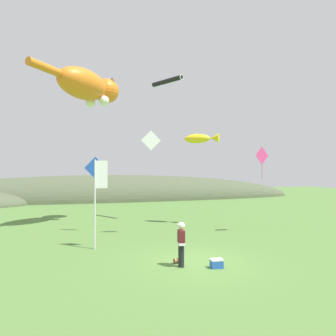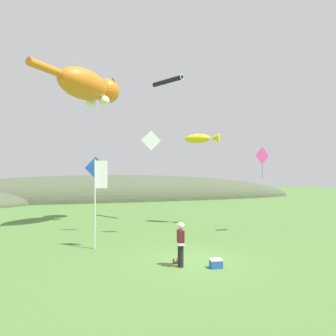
{
  "view_description": "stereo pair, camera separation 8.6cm",
  "coord_description": "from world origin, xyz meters",
  "px_view_note": "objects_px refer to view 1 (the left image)",
  "views": [
    {
      "loc": [
        -4.84,
        -11.85,
        3.77
      ],
      "look_at": [
        0.0,
        4.0,
        4.08
      ],
      "focal_mm": 32.0,
      "sensor_mm": 36.0,
      "label": 1
    },
    {
      "loc": [
        -4.76,
        -11.88,
        3.77
      ],
      "look_at": [
        0.0,
        4.0,
        4.08
      ],
      "focal_mm": 32.0,
      "sensor_mm": 36.0,
      "label": 2
    }
  ],
  "objects_px": {
    "kite_tube_streamer": "(167,81)",
    "kite_diamond_white": "(151,141)",
    "kite_diamond_blue": "(95,168)",
    "kite_giant_cat": "(88,86)",
    "festival_banner_pole": "(98,190)",
    "kite_diamond_pink": "(262,156)",
    "picnic_cooler": "(217,263)",
    "kite_fish_windsock": "(201,138)",
    "kite_spool": "(176,261)",
    "festival_attendant": "(181,243)"
  },
  "relations": [
    {
      "from": "picnic_cooler",
      "to": "festival_banner_pole",
      "type": "height_order",
      "value": "festival_banner_pole"
    },
    {
      "from": "kite_diamond_pink",
      "to": "kite_diamond_white",
      "type": "xyz_separation_m",
      "value": [
        -6.94,
        1.24,
        0.86
      ]
    },
    {
      "from": "festival_banner_pole",
      "to": "kite_diamond_pink",
      "type": "xyz_separation_m",
      "value": [
        10.21,
        0.92,
        1.97
      ]
    },
    {
      "from": "kite_spool",
      "to": "picnic_cooler",
      "type": "distance_m",
      "value": 1.72
    },
    {
      "from": "festival_attendant",
      "to": "kite_giant_cat",
      "type": "relative_size",
      "value": 0.27
    },
    {
      "from": "kite_diamond_pink",
      "to": "festival_banner_pole",
      "type": "bearing_deg",
      "value": -174.82
    },
    {
      "from": "kite_spool",
      "to": "picnic_cooler",
      "type": "relative_size",
      "value": 0.42
    },
    {
      "from": "festival_attendant",
      "to": "kite_tube_streamer",
      "type": "bearing_deg",
      "value": 75.94
    },
    {
      "from": "picnic_cooler",
      "to": "kite_giant_cat",
      "type": "bearing_deg",
      "value": 111.37
    },
    {
      "from": "festival_banner_pole",
      "to": "kite_diamond_white",
      "type": "bearing_deg",
      "value": 33.47
    },
    {
      "from": "kite_tube_streamer",
      "to": "kite_diamond_pink",
      "type": "xyz_separation_m",
      "value": [
        4.39,
        -6.23,
        -6.23
      ]
    },
    {
      "from": "kite_diamond_blue",
      "to": "kite_diamond_white",
      "type": "height_order",
      "value": "kite_diamond_white"
    },
    {
      "from": "kite_giant_cat",
      "to": "kite_fish_windsock",
      "type": "relative_size",
      "value": 2.6
    },
    {
      "from": "picnic_cooler",
      "to": "festival_banner_pole",
      "type": "bearing_deg",
      "value": 133.85
    },
    {
      "from": "festival_attendant",
      "to": "festival_banner_pole",
      "type": "xyz_separation_m",
      "value": [
        -3.03,
        3.98,
        1.98
      ]
    },
    {
      "from": "kite_spool",
      "to": "kite_diamond_white",
      "type": "distance_m",
      "value": 8.01
    },
    {
      "from": "picnic_cooler",
      "to": "kite_diamond_pink",
      "type": "height_order",
      "value": "kite_diamond_pink"
    },
    {
      "from": "picnic_cooler",
      "to": "kite_diamond_blue",
      "type": "relative_size",
      "value": 0.22
    },
    {
      "from": "kite_tube_streamer",
      "to": "kite_diamond_pink",
      "type": "height_order",
      "value": "kite_tube_streamer"
    },
    {
      "from": "kite_giant_cat",
      "to": "kite_diamond_pink",
      "type": "height_order",
      "value": "kite_giant_cat"
    },
    {
      "from": "picnic_cooler",
      "to": "kite_tube_streamer",
      "type": "relative_size",
      "value": 0.19
    },
    {
      "from": "kite_tube_streamer",
      "to": "kite_diamond_blue",
      "type": "height_order",
      "value": "kite_tube_streamer"
    },
    {
      "from": "kite_giant_cat",
      "to": "kite_fish_windsock",
      "type": "xyz_separation_m",
      "value": [
        8.0,
        -2.21,
        -3.81
      ]
    },
    {
      "from": "picnic_cooler",
      "to": "festival_banner_pole",
      "type": "relative_size",
      "value": 0.12
    },
    {
      "from": "festival_attendant",
      "to": "kite_diamond_white",
      "type": "xyz_separation_m",
      "value": [
        0.24,
        6.14,
        4.81
      ]
    },
    {
      "from": "festival_attendant",
      "to": "kite_diamond_blue",
      "type": "bearing_deg",
      "value": 109.48
    },
    {
      "from": "festival_attendant",
      "to": "kite_diamond_blue",
      "type": "height_order",
      "value": "kite_diamond_blue"
    },
    {
      "from": "festival_banner_pole",
      "to": "kite_diamond_blue",
      "type": "xyz_separation_m",
      "value": [
        0.11,
        4.27,
        1.19
      ]
    },
    {
      "from": "kite_spool",
      "to": "kite_diamond_white",
      "type": "xyz_separation_m",
      "value": [
        0.31,
        5.65,
        5.66
      ]
    },
    {
      "from": "festival_attendant",
      "to": "kite_tube_streamer",
      "type": "xyz_separation_m",
      "value": [
        2.79,
        11.14,
        10.18
      ]
    },
    {
      "from": "kite_diamond_pink",
      "to": "kite_diamond_blue",
      "type": "bearing_deg",
      "value": 161.65
    },
    {
      "from": "kite_diamond_pink",
      "to": "kite_diamond_white",
      "type": "bearing_deg",
      "value": 169.89
    },
    {
      "from": "picnic_cooler",
      "to": "kite_spool",
      "type": "bearing_deg",
      "value": 143.33
    },
    {
      "from": "kite_diamond_blue",
      "to": "festival_banner_pole",
      "type": "bearing_deg",
      "value": -91.5
    },
    {
      "from": "festival_attendant",
      "to": "kite_giant_cat",
      "type": "xyz_separation_m",
      "value": [
        -3.27,
        11.17,
        9.23
      ]
    },
    {
      "from": "kite_giant_cat",
      "to": "festival_banner_pole",
      "type": "bearing_deg",
      "value": -88.09
    },
    {
      "from": "festival_banner_pole",
      "to": "kite_diamond_pink",
      "type": "relative_size",
      "value": 2.2
    },
    {
      "from": "kite_giant_cat",
      "to": "kite_tube_streamer",
      "type": "height_order",
      "value": "kite_giant_cat"
    },
    {
      "from": "kite_tube_streamer",
      "to": "kite_diamond_blue",
      "type": "xyz_separation_m",
      "value": [
        -5.71,
        -2.89,
        -7.01
      ]
    },
    {
      "from": "festival_banner_pole",
      "to": "kite_diamond_pink",
      "type": "height_order",
      "value": "kite_diamond_pink"
    },
    {
      "from": "kite_tube_streamer",
      "to": "kite_diamond_white",
      "type": "relative_size",
      "value": 1.32
    },
    {
      "from": "picnic_cooler",
      "to": "kite_diamond_white",
      "type": "distance_m",
      "value": 8.77
    },
    {
      "from": "festival_attendant",
      "to": "kite_giant_cat",
      "type": "distance_m",
      "value": 14.86
    },
    {
      "from": "kite_fish_windsock",
      "to": "kite_tube_streamer",
      "type": "relative_size",
      "value": 0.9
    },
    {
      "from": "picnic_cooler",
      "to": "kite_fish_windsock",
      "type": "relative_size",
      "value": 0.21
    },
    {
      "from": "kite_fish_windsock",
      "to": "kite_diamond_pink",
      "type": "distance_m",
      "value": 4.96
    },
    {
      "from": "kite_fish_windsock",
      "to": "kite_diamond_white",
      "type": "xyz_separation_m",
      "value": [
        -4.5,
        -2.82,
        -0.62
      ]
    },
    {
      "from": "kite_diamond_blue",
      "to": "kite_diamond_pink",
      "type": "distance_m",
      "value": 10.66
    },
    {
      "from": "kite_fish_windsock",
      "to": "kite_diamond_blue",
      "type": "relative_size",
      "value": 1.09
    },
    {
      "from": "kite_giant_cat",
      "to": "kite_diamond_pink",
      "type": "xyz_separation_m",
      "value": [
        10.45,
        -6.26,
        -5.28
      ]
    }
  ]
}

